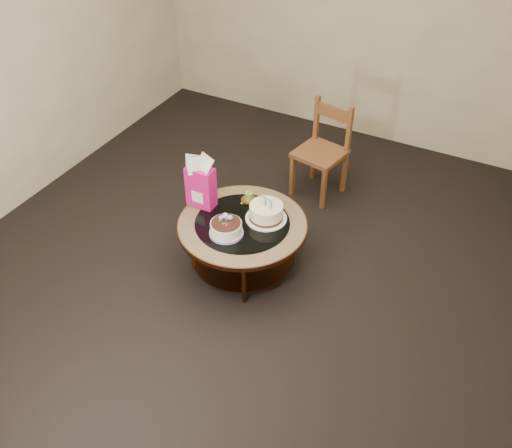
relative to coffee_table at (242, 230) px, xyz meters
The scene contains 8 objects.
ground 0.38m from the coffee_table, 164.05° to the left, with size 5.00×5.00×0.00m, color black.
room_walls 1.16m from the coffee_table, 164.05° to the left, with size 4.52×5.02×2.61m.
coffee_table is the anchor object (origin of this frame).
decorated_cake 0.22m from the coffee_table, 103.10° to the right, with size 0.26×0.26×0.15m.
cream_cake 0.24m from the coffee_table, 40.61° to the left, with size 0.32×0.32×0.21m.
gift_bag 0.50m from the coffee_table, behind, with size 0.22×0.16×0.44m.
pillar_candle 0.30m from the coffee_table, 107.61° to the left, with size 0.13×0.13×0.10m.
dining_chair 1.28m from the coffee_table, 83.52° to the left, with size 0.48×0.48×0.89m.
Camera 1 is at (1.68, -2.98, 3.24)m, focal length 40.00 mm.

